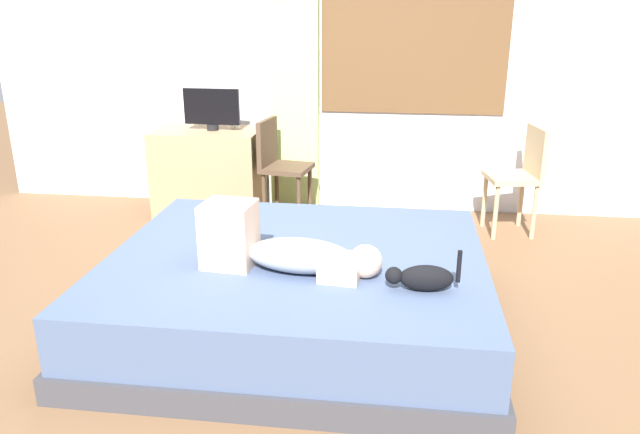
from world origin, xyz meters
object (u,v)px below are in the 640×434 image
Objects in this scene: person_lying at (282,249)px; cat at (422,278)px; tv_monitor at (212,109)px; cup at (235,123)px; chair_spare at (521,171)px; desk at (210,172)px; bed at (298,290)px; chair_by_desk at (279,162)px.

person_lying is 2.63× the size of cat.
cup is at bearing 30.30° from tv_monitor.
person_lying is 1.10× the size of chair_spare.
person_lying is at bearing -128.42° from chair_spare.
desk is 0.48m from cup.
chair_spare reaches higher than cup.
cup reaches higher than desk.
person_lying is at bearing -63.50° from desk.
chair_by_desk reaches higher than bed.
desk is 2.60m from chair_spare.
chair_by_desk is (0.41, -0.21, -0.28)m from cup.
chair_spare reaches higher than cat.
tv_monitor reaches higher than chair_spare.
chair_by_desk is at bearing 104.40° from bed.
bed is at bearing -59.90° from desk.
person_lying is 9.91× the size of cup.
tv_monitor reaches higher than cat.
bed is 1.86m from chair_by_desk.
desk is at bearing 116.50° from person_lying.
cup is 0.11× the size of chair_spare.
person_lying is 0.74m from cat.
cup is at bearing 173.60° from chair_spare.
desk is 1.87× the size of tv_monitor.
bed is at bearing 150.56° from cat.
chair_spare is at bearing -6.40° from cup.
cup reaches higher than bed.
chair_by_desk is 1.95m from chair_spare.
desk reaches higher than bed.
chair_by_desk reaches higher than person_lying.
cup is 0.11× the size of chair_by_desk.
person_lying is 2.37m from cup.
cup reaches higher than person_lying.
bed is at bearing -130.93° from chair_spare.
chair_by_desk is at bearing -9.55° from desk.
cup is (0.22, 0.10, 0.42)m from desk.
cat is 0.74× the size of tv_monitor.
chair_spare is (1.95, -0.06, 0.00)m from chair_by_desk.
cat is at bearing -111.38° from chair_spare.
bed is 0.40m from person_lying.
chair_spare is at bearing -3.64° from desk.
person_lying is 2.04m from chair_by_desk.
chair_spare reaches higher than desk.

